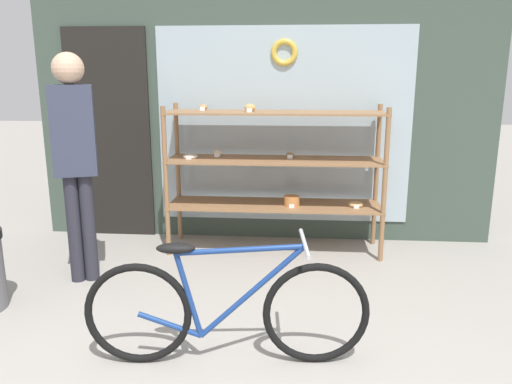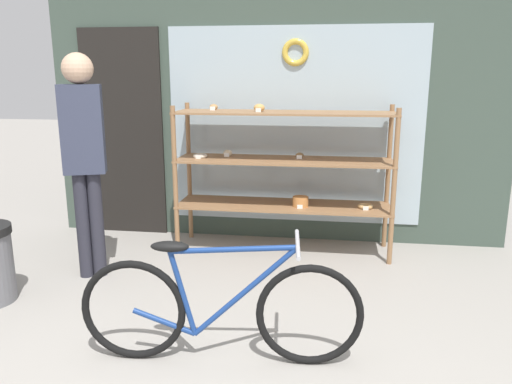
{
  "view_description": "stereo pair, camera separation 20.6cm",
  "coord_description": "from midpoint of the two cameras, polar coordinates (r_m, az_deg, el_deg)",
  "views": [
    {
      "loc": [
        0.33,
        -2.02,
        1.66
      ],
      "look_at": [
        0.07,
        1.22,
        0.89
      ],
      "focal_mm": 35.0,
      "sensor_mm": 36.0,
      "label": 1
    },
    {
      "loc": [
        0.53,
        -2.0,
        1.66
      ],
      "look_at": [
        0.07,
        1.22,
        0.89
      ],
      "focal_mm": 35.0,
      "sensor_mm": 36.0,
      "label": 2
    }
  ],
  "objects": [
    {
      "name": "pedestrian",
      "position": [
        4.16,
        -17.76,
        4.91
      ],
      "size": [
        0.36,
        0.28,
        1.82
      ],
      "rotation": [
        0.0,
        0.0,
        0.34
      ],
      "color": "#282833",
      "rests_on": "ground_plane"
    },
    {
      "name": "display_case",
      "position": [
        4.64,
        4.44,
        3.21
      ],
      "size": [
        2.0,
        0.51,
        1.39
      ],
      "color": "#8E6642",
      "rests_on": "ground_plane"
    },
    {
      "name": "bicycle",
      "position": [
        2.96,
        -2.19,
        -13.18
      ],
      "size": [
        1.65,
        0.46,
        0.75
      ],
      "rotation": [
        0.0,
        0.0,
        0.08
      ],
      "color": "black",
      "rests_on": "ground_plane"
    },
    {
      "name": "storefront_facade",
      "position": [
        4.98,
        2.83,
        13.45
      ],
      "size": [
        4.54,
        0.13,
        3.44
      ],
      "color": "#3D4C42",
      "rests_on": "ground_plane"
    }
  ]
}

